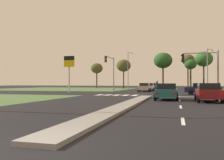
# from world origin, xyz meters

# --- Properties ---
(ground_plane) EXTENTS (200.00, 200.00, 0.00)m
(ground_plane) POSITION_xyz_m (0.00, 30.00, 0.00)
(ground_plane) COLOR black
(grass_verge_far_left) EXTENTS (35.00, 35.00, 0.01)m
(grass_verge_far_left) POSITION_xyz_m (-25.50, 54.50, 0.00)
(grass_verge_far_left) COLOR #476B38
(grass_verge_far_left) RESTS_ON ground
(median_island_near) EXTENTS (1.20, 22.00, 0.14)m
(median_island_near) POSITION_xyz_m (0.00, 11.00, 0.07)
(median_island_near) COLOR gray
(median_island_near) RESTS_ON ground
(median_island_far) EXTENTS (1.20, 36.00, 0.14)m
(median_island_far) POSITION_xyz_m (0.00, 55.00, 0.07)
(median_island_far) COLOR gray
(median_island_far) RESTS_ON ground
(lane_dash_near) EXTENTS (0.14, 2.00, 0.01)m
(lane_dash_near) POSITION_xyz_m (3.50, 5.14, 0.01)
(lane_dash_near) COLOR silver
(lane_dash_near) RESTS_ON ground
(lane_dash_second) EXTENTS (0.14, 2.00, 0.01)m
(lane_dash_second) POSITION_xyz_m (3.50, 11.14, 0.01)
(lane_dash_second) COLOR silver
(lane_dash_second) RESTS_ON ground
(lane_dash_third) EXTENTS (0.14, 2.00, 0.01)m
(lane_dash_third) POSITION_xyz_m (3.50, 17.14, 0.01)
(lane_dash_third) COLOR silver
(lane_dash_third) RESTS_ON ground
(lane_dash_fourth) EXTENTS (0.14, 2.00, 0.01)m
(lane_dash_fourth) POSITION_xyz_m (3.50, 23.14, 0.01)
(lane_dash_fourth) COLOR silver
(lane_dash_fourth) RESTS_ON ground
(lane_dash_fifth) EXTENTS (0.14, 2.00, 0.01)m
(lane_dash_fifth) POSITION_xyz_m (3.50, 29.14, 0.01)
(lane_dash_fifth) COLOR silver
(lane_dash_fifth) RESTS_ON ground
(stop_bar_near) EXTENTS (6.40, 0.50, 0.01)m
(stop_bar_near) POSITION_xyz_m (3.80, 23.00, 0.01)
(stop_bar_near) COLOR silver
(stop_bar_near) RESTS_ON ground
(crosswalk_bar_near) EXTENTS (0.70, 2.80, 0.01)m
(crosswalk_bar_near) POSITION_xyz_m (-6.40, 24.80, 0.01)
(crosswalk_bar_near) COLOR silver
(crosswalk_bar_near) RESTS_ON ground
(crosswalk_bar_second) EXTENTS (0.70, 2.80, 0.01)m
(crosswalk_bar_second) POSITION_xyz_m (-5.25, 24.80, 0.01)
(crosswalk_bar_second) COLOR silver
(crosswalk_bar_second) RESTS_ON ground
(crosswalk_bar_third) EXTENTS (0.70, 2.80, 0.01)m
(crosswalk_bar_third) POSITION_xyz_m (-4.10, 24.80, 0.01)
(crosswalk_bar_third) COLOR silver
(crosswalk_bar_third) RESTS_ON ground
(crosswalk_bar_fourth) EXTENTS (0.70, 2.80, 0.01)m
(crosswalk_bar_fourth) POSITION_xyz_m (-2.95, 24.80, 0.01)
(crosswalk_bar_fourth) COLOR silver
(crosswalk_bar_fourth) RESTS_ON ground
(crosswalk_bar_fifth) EXTENTS (0.70, 2.80, 0.01)m
(crosswalk_bar_fifth) POSITION_xyz_m (-1.80, 24.80, 0.01)
(crosswalk_bar_fifth) COLOR silver
(crosswalk_bar_fifth) RESTS_ON ground
(car_maroon_near) EXTENTS (1.96, 4.31, 1.53)m
(car_maroon_near) POSITION_xyz_m (5.75, 16.21, 0.78)
(car_maroon_near) COLOR maroon
(car_maroon_near) RESTS_ON ground
(car_blue_second) EXTENTS (2.06, 4.64, 1.52)m
(car_blue_second) POSITION_xyz_m (-2.24, 52.11, 0.78)
(car_blue_second) COLOR navy
(car_blue_second) RESTS_ON ground
(car_navy_third) EXTENTS (4.60, 1.95, 1.53)m
(car_navy_third) POSITION_xyz_m (6.46, 28.84, 0.78)
(car_navy_third) COLOR #161E47
(car_navy_third) RESTS_ON ground
(car_white_fourth) EXTENTS (2.03, 4.56, 1.51)m
(car_white_fourth) POSITION_xyz_m (-2.16, 44.25, 0.78)
(car_white_fourth) COLOR silver
(car_white_fourth) RESTS_ON ground
(car_beige_fifth) EXTENTS (2.03, 4.34, 1.54)m
(car_beige_fifth) POSITION_xyz_m (-2.34, 38.32, 0.79)
(car_beige_fifth) COLOR #BCAD8E
(car_beige_fifth) RESTS_ON ground
(car_teal_sixth) EXTENTS (2.08, 4.28, 1.50)m
(car_teal_sixth) POSITION_xyz_m (2.36, 17.69, 0.77)
(car_teal_sixth) COLOR #19565B
(car_teal_sixth) RESTS_ON ground
(traffic_signal_far_left) EXTENTS (0.32, 5.33, 6.07)m
(traffic_signal_far_left) POSITION_xyz_m (-7.60, 34.73, 4.20)
(traffic_signal_far_left) COLOR gray
(traffic_signal_far_left) RESTS_ON ground
(traffic_signal_near_right) EXTENTS (4.00, 0.32, 5.12)m
(traffic_signal_near_right) POSITION_xyz_m (6.12, 23.40, 3.51)
(traffic_signal_near_right) COLOR gray
(traffic_signal_near_right) RESTS_ON ground
(street_lamp_third) EXTENTS (1.45, 1.45, 8.16)m
(street_lamp_third) POSITION_xyz_m (9.05, 44.71, 4.58)
(street_lamp_third) COLOR gray
(street_lamp_third) RESTS_ON ground
(street_lamp_fourth) EXTENTS (1.32, 1.58, 9.52)m
(street_lamp_fourth) POSITION_xyz_m (-8.85, 56.51, 5.27)
(street_lamp_fourth) COLOR gray
(street_lamp_fourth) RESTS_ON ground
(pedestrian_at_median) EXTENTS (0.34, 0.34, 1.89)m
(pedestrian_at_median) POSITION_xyz_m (-0.23, 39.42, 1.30)
(pedestrian_at_median) COLOR #9E8966
(pedestrian_at_median) RESTS_ON median_island_far
(fuel_price_totem) EXTENTS (1.80, 0.24, 6.06)m
(fuel_price_totem) POSITION_xyz_m (-14.18, 32.23, 4.43)
(fuel_price_totem) COLOR silver
(fuel_price_totem) RESTS_ON ground
(treeline_near) EXTENTS (3.62, 3.62, 7.54)m
(treeline_near) POSITION_xyz_m (-20.20, 64.50, 5.94)
(treeline_near) COLOR #423323
(treeline_near) RESTS_ON ground
(treeline_second) EXTENTS (4.12, 4.12, 8.29)m
(treeline_second) POSITION_xyz_m (-11.49, 62.69, 6.50)
(treeline_second) COLOR #423323
(treeline_second) RESTS_ON ground
(treeline_third) EXTENTS (5.24, 5.24, 10.20)m
(treeline_third) POSITION_xyz_m (-0.56, 65.15, 7.92)
(treeline_third) COLOR #423323
(treeline_third) RESTS_ON ground
(treeline_fourth) EXTENTS (3.45, 3.45, 9.32)m
(treeline_fourth) POSITION_xyz_m (6.16, 63.56, 7.77)
(treeline_fourth) COLOR #423323
(treeline_fourth) RESTS_ON ground
(treeline_fifth) EXTENTS (3.21, 3.21, 7.95)m
(treeline_fifth) POSITION_xyz_m (6.78, 62.66, 6.44)
(treeline_fifth) COLOR #423323
(treeline_fifth) RESTS_ON ground
(treeline_sixth) EXTENTS (4.98, 4.98, 10.41)m
(treeline_sixth) POSITION_xyz_m (10.51, 67.07, 8.23)
(treeline_sixth) COLOR #423323
(treeline_sixth) RESTS_ON ground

